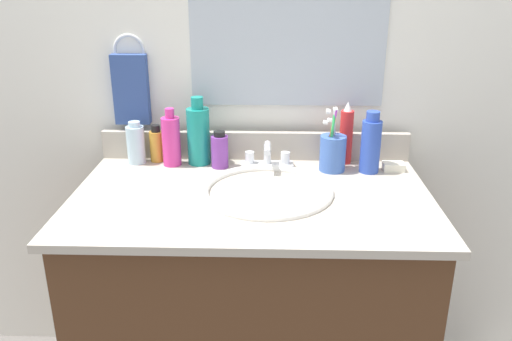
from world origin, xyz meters
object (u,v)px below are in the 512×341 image
object	(u,v)px
bottle_soap_pink	(171,140)
bottle_oil_amber	(157,145)
soap_bar	(393,167)
bottle_gel_clear	(136,144)
hand_towel	(131,89)
bottle_cream_purple	(220,151)
faucet	(267,159)
bottle_spray_red	(346,135)
bottle_mouthwash_teal	(198,135)
cup_blue_plastic	(332,152)
bottle_shampoo_blue	(371,144)

from	to	relation	value
bottle_soap_pink	bottle_oil_amber	distance (m)	0.07
bottle_soap_pink	soap_bar	distance (m)	0.69
bottle_gel_clear	bottle_oil_amber	size ratio (longest dim) A/B	1.14
hand_towel	bottle_gel_clear	bearing A→B (deg)	-74.49
bottle_cream_purple	soap_bar	world-z (taller)	bottle_cream_purple
faucet	soap_bar	distance (m)	0.39
faucet	bottle_oil_amber	world-z (taller)	bottle_oil_amber
hand_towel	bottle_cream_purple	xyz separation A→B (m)	(0.29, -0.10, -0.17)
bottle_spray_red	bottle_oil_amber	bearing A→B (deg)	-179.98
faucet	bottle_mouthwash_teal	bearing A→B (deg)	171.63
bottle_oil_amber	cup_blue_plastic	distance (m)	0.55
bottle_mouthwash_teal	soap_bar	bearing A→B (deg)	-4.34
bottle_oil_amber	bottle_mouthwash_teal	distance (m)	0.14
bottle_gel_clear	faucet	bearing A→B (deg)	-4.15
bottle_gel_clear	bottle_mouthwash_teal	size ratio (longest dim) A/B	0.63
cup_blue_plastic	bottle_gel_clear	bearing A→B (deg)	175.52
bottle_gel_clear	bottle_cream_purple	size ratio (longest dim) A/B	1.17
bottle_cream_purple	bottle_gel_clear	bearing A→B (deg)	173.22
faucet	bottle_shampoo_blue	world-z (taller)	bottle_shampoo_blue
bottle_shampoo_blue	bottle_cream_purple	xyz separation A→B (m)	(-0.45, 0.03, -0.03)
bottle_gel_clear	bottle_spray_red	world-z (taller)	bottle_spray_red
bottle_oil_amber	bottle_spray_red	distance (m)	0.60
bottle_shampoo_blue	bottle_oil_amber	bearing A→B (deg)	173.47
faucet	bottle_oil_amber	bearing A→B (deg)	172.19
faucet	bottle_shampoo_blue	xyz separation A→B (m)	(0.31, -0.03, 0.06)
bottle_gel_clear	bottle_mouthwash_teal	world-z (taller)	bottle_mouthwash_teal
bottle_cream_purple	soap_bar	distance (m)	0.53
bottle_mouthwash_teal	bottle_gel_clear	bearing A→B (deg)	-179.52
hand_towel	cup_blue_plastic	size ratio (longest dim) A/B	1.13
bottle_oil_amber	bottle_spray_red	xyz separation A→B (m)	(0.60, 0.00, 0.04)
bottle_soap_pink	soap_bar	world-z (taller)	bottle_soap_pink
bottle_spray_red	soap_bar	xyz separation A→B (m)	(0.14, -0.06, -0.08)
bottle_spray_red	bottle_mouthwash_teal	size ratio (longest dim) A/B	0.93
bottle_soap_pink	bottle_oil_amber	size ratio (longest dim) A/B	1.53
bottle_soap_pink	bottle_mouthwash_teal	xyz separation A→B (m)	(0.08, 0.02, 0.01)
faucet	cup_blue_plastic	world-z (taller)	cup_blue_plastic
bottle_gel_clear	bottle_mouthwash_teal	bearing A→B (deg)	0.48
bottle_soap_pink	bottle_spray_red	size ratio (longest dim) A/B	0.92
faucet	bottle_shampoo_blue	size ratio (longest dim) A/B	0.85
hand_towel	bottle_mouthwash_teal	world-z (taller)	hand_towel
bottle_shampoo_blue	bottle_oil_amber	size ratio (longest dim) A/B	1.59
bottle_soap_pink	bottle_shampoo_blue	world-z (taller)	bottle_shampoo_blue
bottle_gel_clear	cup_blue_plastic	xyz separation A→B (m)	(0.61, -0.05, -0.00)
bottle_gel_clear	bottle_cream_purple	bearing A→B (deg)	-6.78
bottle_oil_amber	soap_bar	size ratio (longest dim) A/B	1.85
bottle_gel_clear	bottle_mouthwash_teal	distance (m)	0.20
bottle_soap_pink	bottle_cream_purple	distance (m)	0.15
bottle_cream_purple	bottle_oil_amber	size ratio (longest dim) A/B	0.97
bottle_cream_purple	soap_bar	bearing A→B (deg)	-1.32
bottle_shampoo_blue	soap_bar	size ratio (longest dim) A/B	2.93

